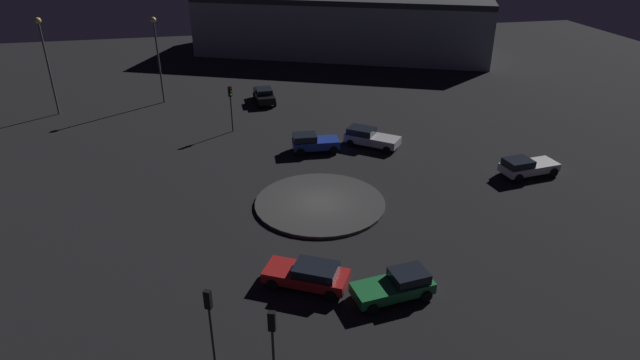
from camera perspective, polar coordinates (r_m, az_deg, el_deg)
name	(u,v)px	position (r m, az deg, el deg)	size (l,w,h in m)	color
ground_plane	(320,204)	(36.86, 0.00, -2.60)	(118.13, 118.13, 0.00)	black
roundabout_island	(320,203)	(36.81, 0.00, -2.46)	(8.92, 8.92, 0.21)	#383838
car_red	(308,274)	(28.96, -1.23, -9.98)	(4.78, 3.73, 1.36)	red
car_green	(396,285)	(28.49, 8.11, -10.99)	(4.39, 2.42, 1.43)	#1E7238
car_silver	(370,137)	(46.06, 5.30, 4.53)	(4.72, 4.27, 1.49)	silver
car_white	(527,166)	(43.44, 21.05, 1.35)	(4.55, 2.49, 1.44)	white
car_blue	(313,142)	(44.77, -0.73, 4.02)	(3.90, 2.17, 1.54)	#1E38A5
car_black	(264,95)	(57.23, -5.93, 8.95)	(2.06, 4.46, 1.51)	black
traffic_light_north	(231,100)	(48.90, -9.45, 8.38)	(0.35, 0.39, 4.21)	#2D2D2D
traffic_light_south	(273,335)	(22.27, -5.04, -16.05)	(0.35, 0.39, 4.11)	#2D2D2D
traffic_light_southwest	(210,312)	(23.94, -11.62, -13.50)	(0.37, 0.40, 3.89)	#2D2D2D
streetlamp_northwest	(45,51)	(58.02, -27.16, 12.12)	(0.58, 0.58, 9.31)	#4C4C51
streetlamp_northwest_near	(157,47)	(57.99, -16.91, 13.37)	(0.55, 0.55, 8.72)	#4C4C51
store_building	(344,23)	(78.77, 2.58, 16.31)	(42.14, 29.36, 7.92)	#8C939E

